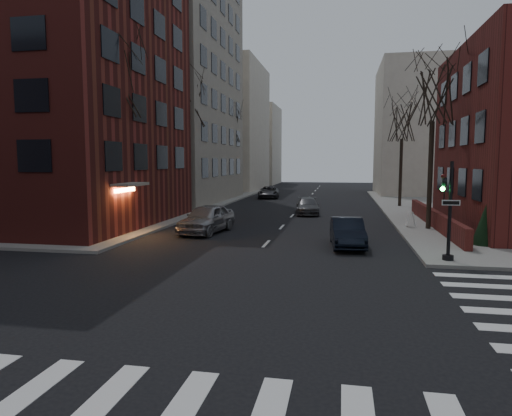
{
  "coord_description": "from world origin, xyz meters",
  "views": [
    {
      "loc": [
        3.72,
        -10.37,
        4.16
      ],
      "look_at": [
        -0.18,
        10.17,
        2.0
      ],
      "focal_mm": 32.0,
      "sensor_mm": 36.0,
      "label": 1
    }
  ],
  "objects_px": {
    "car_lane_gray": "(307,206)",
    "sandwich_board": "(411,219)",
    "traffic_signal": "(448,217)",
    "tree_left_a": "(119,84)",
    "evergreen_shrub": "(485,224)",
    "tree_right_b": "(402,122)",
    "car_lane_far": "(269,192)",
    "parked_sedan": "(347,233)",
    "tree_left_b": "(189,103)",
    "streetlamp_far": "(239,160)",
    "tree_left_c": "(230,126)",
    "streetlamp_near": "(180,160)",
    "car_lane_silver": "(207,219)",
    "tree_right_a": "(433,94)"
  },
  "relations": [
    {
      "from": "tree_left_a",
      "to": "tree_right_b",
      "type": "xyz_separation_m",
      "value": [
        17.6,
        18.0,
        -0.88
      ]
    },
    {
      "from": "sandwich_board",
      "to": "streetlamp_far",
      "type": "bearing_deg",
      "value": 123.56
    },
    {
      "from": "traffic_signal",
      "to": "parked_sedan",
      "type": "bearing_deg",
      "value": 142.85
    },
    {
      "from": "tree_left_a",
      "to": "sandwich_board",
      "type": "height_order",
      "value": "tree_left_a"
    },
    {
      "from": "tree_right_a",
      "to": "streetlamp_far",
      "type": "relative_size",
      "value": 1.55
    },
    {
      "from": "streetlamp_near",
      "to": "car_lane_silver",
      "type": "distance_m",
      "value": 8.92
    },
    {
      "from": "streetlamp_far",
      "to": "car_lane_gray",
      "type": "distance_m",
      "value": 19.42
    },
    {
      "from": "traffic_signal",
      "to": "tree_left_b",
      "type": "distance_m",
      "value": 24.87
    },
    {
      "from": "car_lane_gray",
      "to": "sandwich_board",
      "type": "height_order",
      "value": "car_lane_gray"
    },
    {
      "from": "tree_left_a",
      "to": "evergreen_shrub",
      "type": "height_order",
      "value": "tree_left_a"
    },
    {
      "from": "streetlamp_far",
      "to": "car_lane_gray",
      "type": "xyz_separation_m",
      "value": [
        9.26,
        -16.68,
        -3.61
      ]
    },
    {
      "from": "evergreen_shrub",
      "to": "tree_left_a",
      "type": "bearing_deg",
      "value": 176.89
    },
    {
      "from": "parked_sedan",
      "to": "car_lane_far",
      "type": "height_order",
      "value": "parked_sedan"
    },
    {
      "from": "parked_sedan",
      "to": "evergreen_shrub",
      "type": "relative_size",
      "value": 2.14
    },
    {
      "from": "traffic_signal",
      "to": "sandwich_board",
      "type": "height_order",
      "value": "traffic_signal"
    },
    {
      "from": "streetlamp_far",
      "to": "car_lane_far",
      "type": "height_order",
      "value": "streetlamp_far"
    },
    {
      "from": "tree_left_b",
      "to": "tree_left_c",
      "type": "relative_size",
      "value": 1.11
    },
    {
      "from": "streetlamp_near",
      "to": "car_lane_silver",
      "type": "height_order",
      "value": "streetlamp_near"
    },
    {
      "from": "tree_left_a",
      "to": "car_lane_gray",
      "type": "distance_m",
      "value": 16.94
    },
    {
      "from": "streetlamp_far",
      "to": "car_lane_silver",
      "type": "xyz_separation_m",
      "value": [
        4.2,
        -27.09,
        -3.41
      ]
    },
    {
      "from": "car_lane_far",
      "to": "car_lane_gray",
      "type": "bearing_deg",
      "value": -75.51
    },
    {
      "from": "tree_right_b",
      "to": "car_lane_far",
      "type": "distance_m",
      "value": 17.03
    },
    {
      "from": "streetlamp_far",
      "to": "car_lane_gray",
      "type": "relative_size",
      "value": 1.45
    },
    {
      "from": "tree_left_c",
      "to": "tree_right_b",
      "type": "xyz_separation_m",
      "value": [
        17.6,
        -8.0,
        -0.44
      ]
    },
    {
      "from": "tree_left_c",
      "to": "evergreen_shrub",
      "type": "xyz_separation_m",
      "value": [
        19.3,
        -27.05,
        -6.89
      ]
    },
    {
      "from": "car_lane_gray",
      "to": "streetlamp_far",
      "type": "bearing_deg",
      "value": 113.82
    },
    {
      "from": "car_lane_gray",
      "to": "car_lane_far",
      "type": "relative_size",
      "value": 0.92
    },
    {
      "from": "tree_left_b",
      "to": "parked_sedan",
      "type": "xyz_separation_m",
      "value": [
        12.8,
        -14.02,
        -8.21
      ]
    },
    {
      "from": "traffic_signal",
      "to": "car_lane_silver",
      "type": "xyz_separation_m",
      "value": [
        -11.93,
        5.92,
        -1.08
      ]
    },
    {
      "from": "car_lane_gray",
      "to": "evergreen_shrub",
      "type": "xyz_separation_m",
      "value": [
        9.44,
        -12.37,
        0.51
      ]
    },
    {
      "from": "streetlamp_far",
      "to": "traffic_signal",
      "type": "bearing_deg",
      "value": -63.94
    },
    {
      "from": "traffic_signal",
      "to": "parked_sedan",
      "type": "relative_size",
      "value": 0.94
    },
    {
      "from": "tree_right_b",
      "to": "sandwich_board",
      "type": "distance_m",
      "value": 15.13
    },
    {
      "from": "streetlamp_near",
      "to": "car_lane_gray",
      "type": "bearing_deg",
      "value": 19.73
    },
    {
      "from": "streetlamp_far",
      "to": "parked_sedan",
      "type": "bearing_deg",
      "value": -67.89
    },
    {
      "from": "evergreen_shrub",
      "to": "streetlamp_near",
      "type": "bearing_deg",
      "value": 154.18
    },
    {
      "from": "streetlamp_near",
      "to": "streetlamp_far",
      "type": "relative_size",
      "value": 1.0
    },
    {
      "from": "sandwich_board",
      "to": "tree_left_a",
      "type": "bearing_deg",
      "value": -165.5
    },
    {
      "from": "parked_sedan",
      "to": "car_lane_silver",
      "type": "distance_m",
      "value": 8.52
    },
    {
      "from": "sandwich_board",
      "to": "car_lane_far",
      "type": "bearing_deg",
      "value": 118.69
    },
    {
      "from": "tree_right_b",
      "to": "car_lane_gray",
      "type": "height_order",
      "value": "tree_right_b"
    },
    {
      "from": "streetlamp_far",
      "to": "car_lane_gray",
      "type": "height_order",
      "value": "streetlamp_far"
    },
    {
      "from": "traffic_signal",
      "to": "tree_left_a",
      "type": "xyz_separation_m",
      "value": [
        -16.74,
        5.01,
        6.56
      ]
    },
    {
      "from": "tree_left_c",
      "to": "streetlamp_near",
      "type": "xyz_separation_m",
      "value": [
        0.6,
        -18.0,
        -3.79
      ]
    },
    {
      "from": "tree_left_b",
      "to": "car_lane_far",
      "type": "bearing_deg",
      "value": 72.85
    },
    {
      "from": "tree_left_b",
      "to": "car_lane_silver",
      "type": "relative_size",
      "value": 2.22
    },
    {
      "from": "traffic_signal",
      "to": "tree_left_b",
      "type": "relative_size",
      "value": 0.37
    },
    {
      "from": "streetlamp_far",
      "to": "car_lane_far",
      "type": "bearing_deg",
      "value": -25.24
    },
    {
      "from": "streetlamp_near",
      "to": "tree_left_c",
      "type": "bearing_deg",
      "value": 91.91
    },
    {
      "from": "sandwich_board",
      "to": "evergreen_shrub",
      "type": "height_order",
      "value": "evergreen_shrub"
    }
  ]
}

